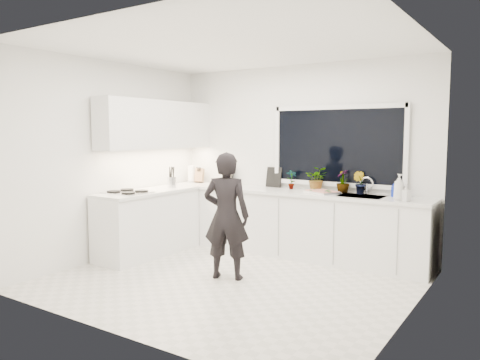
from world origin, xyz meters
The scene contains 25 objects.
floor centered at (0.00, 0.00, -0.01)m, with size 4.00×3.50×0.02m, color beige.
wall_back centered at (0.00, 1.76, 1.35)m, with size 4.00×0.02×2.70m, color white.
wall_left centered at (-2.01, 0.00, 1.35)m, with size 0.02×3.50×2.70m, color white.
wall_right centered at (2.01, 0.00, 1.35)m, with size 0.02×3.50×2.70m, color white.
ceiling centered at (0.00, 0.00, 2.71)m, with size 4.00×3.50×0.02m, color white.
window centered at (0.60, 1.73, 1.55)m, with size 1.80×0.02×1.00m, color black.
base_cabinets_back centered at (0.00, 1.45, 0.44)m, with size 3.92×0.58×0.88m, color white.
base_cabinets_left centered at (-1.67, 0.35, 0.44)m, with size 0.58×1.60×0.88m, color white.
countertop_back centered at (0.00, 1.44, 0.90)m, with size 3.94×0.62×0.04m, color silver.
countertop_left centered at (-1.67, 0.35, 0.90)m, with size 0.62×1.60×0.04m, color silver.
upper_cabinets centered at (-1.79, 0.70, 1.85)m, with size 0.34×2.10×0.70m, color white.
sink centered at (1.05, 1.45, 0.87)m, with size 0.58×0.42×0.14m, color silver.
faucet centered at (1.05, 1.65, 1.03)m, with size 0.03×0.03×0.22m, color silver.
stovetop centered at (-1.69, 0.00, 0.94)m, with size 0.56×0.48×0.03m, color black.
person centered at (-0.11, 0.06, 0.75)m, with size 0.55×0.36×1.51m, color black.
pizza_tray centered at (0.52, 1.42, 0.94)m, with size 0.42×0.31×0.03m, color silver.
pizza centered at (0.52, 1.42, 0.95)m, with size 0.39×0.28×0.01m, color #AF2117.
watering_can centered at (1.46, 1.61, 0.98)m, with size 0.14×0.14×0.13m, color #132AB4.
paper_towel_roll centered at (-1.85, 1.55, 1.05)m, with size 0.11×0.11×0.26m, color white.
knife_block centered at (-1.71, 1.59, 1.03)m, with size 0.13×0.10×0.22m, color #997B47.
utensil_crock centered at (-1.61, 0.80, 1.00)m, with size 0.13×0.13×0.16m, color #AFAFB4.
picture_frame_large centered at (-1.19, 1.69, 1.06)m, with size 0.22×0.02×0.28m, color black.
picture_frame_small centered at (-0.37, 1.69, 1.07)m, with size 0.25×0.02×0.30m, color black.
herb_plants centered at (0.48, 1.61, 1.08)m, with size 1.18×0.35×0.34m.
soap_bottles centered at (1.58, 1.30, 1.06)m, with size 0.22×0.17×0.32m.
Camera 1 is at (3.02, -4.41, 1.73)m, focal length 35.00 mm.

